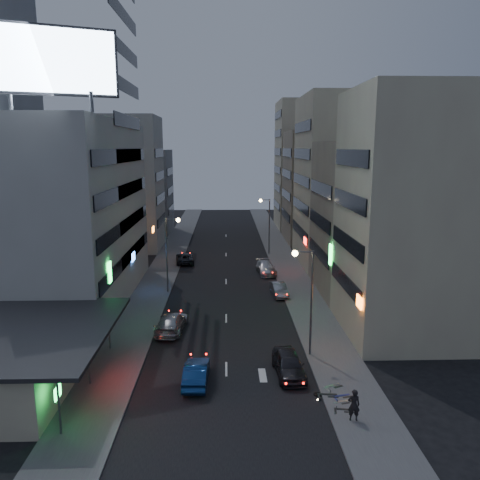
{
  "coord_description": "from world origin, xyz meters",
  "views": [
    {
      "loc": [
        0.05,
        -26.67,
        15.41
      ],
      "look_at": [
        1.34,
        16.15,
        6.91
      ],
      "focal_mm": 35.0,
      "sensor_mm": 36.0,
      "label": 1
    }
  ],
  "objects_px": {
    "person": "(354,405)",
    "scooter_black_a": "(354,401)",
    "parked_car_right_near": "(289,364)",
    "scooter_silver_a": "(347,392)",
    "scooter_blue": "(349,386)",
    "parked_car_right_far": "(266,268)",
    "scooter_black_b": "(337,386)",
    "road_car_silver": "(172,322)",
    "parked_car_left": "(185,258)",
    "scooter_silver_b": "(339,375)",
    "parked_car_right_mid": "(279,289)",
    "road_car_blue": "(196,373)"
  },
  "relations": [
    {
      "from": "person",
      "to": "scooter_black_a",
      "type": "height_order",
      "value": "person"
    },
    {
      "from": "parked_car_right_near",
      "to": "scooter_silver_a",
      "type": "distance_m",
      "value": 4.75
    },
    {
      "from": "scooter_black_a",
      "to": "scooter_blue",
      "type": "distance_m",
      "value": 1.81
    },
    {
      "from": "scooter_silver_a",
      "to": "parked_car_right_near",
      "type": "bearing_deg",
      "value": 27.03
    },
    {
      "from": "parked_car_right_far",
      "to": "person",
      "type": "xyz_separation_m",
      "value": [
        2.27,
        -32.01,
        0.33
      ]
    },
    {
      "from": "person",
      "to": "scooter_black_b",
      "type": "height_order",
      "value": "person"
    },
    {
      "from": "road_car_silver",
      "to": "scooter_black_a",
      "type": "height_order",
      "value": "road_car_silver"
    },
    {
      "from": "road_car_silver",
      "to": "scooter_silver_a",
      "type": "bearing_deg",
      "value": 141.53
    },
    {
      "from": "parked_car_right_near",
      "to": "parked_car_left",
      "type": "height_order",
      "value": "parked_car_right_near"
    },
    {
      "from": "road_car_silver",
      "to": "scooter_silver_b",
      "type": "xyz_separation_m",
      "value": [
        12.05,
        -9.55,
        -0.11
      ]
    },
    {
      "from": "parked_car_left",
      "to": "person",
      "type": "bearing_deg",
      "value": 101.94
    },
    {
      "from": "parked_car_right_mid",
      "to": "scooter_silver_a",
      "type": "relative_size",
      "value": 2.51
    },
    {
      "from": "parked_car_right_near",
      "to": "scooter_black_b",
      "type": "relative_size",
      "value": 2.58
    },
    {
      "from": "person",
      "to": "parked_car_left",
      "type": "bearing_deg",
      "value": -68.22
    },
    {
      "from": "parked_car_left",
      "to": "scooter_black_b",
      "type": "relative_size",
      "value": 2.73
    },
    {
      "from": "parked_car_right_near",
      "to": "scooter_silver_b",
      "type": "bearing_deg",
      "value": -29.22
    },
    {
      "from": "parked_car_right_mid",
      "to": "scooter_blue",
      "type": "bearing_deg",
      "value": -89.13
    },
    {
      "from": "scooter_silver_a",
      "to": "scooter_blue",
      "type": "bearing_deg",
      "value": -37.0
    },
    {
      "from": "parked_car_left",
      "to": "person",
      "type": "height_order",
      "value": "person"
    },
    {
      "from": "scooter_blue",
      "to": "scooter_silver_b",
      "type": "xyz_separation_m",
      "value": [
        -0.35,
        1.34,
        0.03
      ]
    },
    {
      "from": "scooter_blue",
      "to": "scooter_black_b",
      "type": "bearing_deg",
      "value": 78.41
    },
    {
      "from": "parked_car_left",
      "to": "scooter_silver_a",
      "type": "relative_size",
      "value": 3.09
    },
    {
      "from": "road_car_silver",
      "to": "scooter_black_a",
      "type": "relative_size",
      "value": 3.14
    },
    {
      "from": "road_car_blue",
      "to": "person",
      "type": "distance_m",
      "value": 10.42
    },
    {
      "from": "scooter_black_a",
      "to": "scooter_silver_a",
      "type": "xyz_separation_m",
      "value": [
        -0.13,
        1.08,
        -0.03
      ]
    },
    {
      "from": "road_car_silver",
      "to": "scooter_silver_b",
      "type": "bearing_deg",
      "value": 146.97
    },
    {
      "from": "scooter_blue",
      "to": "scooter_silver_a",
      "type": "bearing_deg",
      "value": 144.52
    },
    {
      "from": "parked_car_right_mid",
      "to": "scooter_black_b",
      "type": "bearing_deg",
      "value": -91.22
    },
    {
      "from": "parked_car_right_near",
      "to": "road_car_silver",
      "type": "height_order",
      "value": "parked_car_right_near"
    },
    {
      "from": "parked_car_right_near",
      "to": "scooter_blue",
      "type": "height_order",
      "value": "parked_car_right_near"
    },
    {
      "from": "parked_car_right_near",
      "to": "scooter_black_a",
      "type": "bearing_deg",
      "value": -58.33
    },
    {
      "from": "parked_car_right_near",
      "to": "scooter_black_a",
      "type": "xyz_separation_m",
      "value": [
        3.28,
        -4.63,
        -0.16
      ]
    },
    {
      "from": "road_car_silver",
      "to": "scooter_silver_b",
      "type": "height_order",
      "value": "road_car_silver"
    },
    {
      "from": "parked_car_left",
      "to": "scooter_black_a",
      "type": "relative_size",
      "value": 2.9
    },
    {
      "from": "parked_car_right_near",
      "to": "parked_car_left",
      "type": "distance_m",
      "value": 33.57
    },
    {
      "from": "scooter_black_a",
      "to": "scooter_silver_a",
      "type": "distance_m",
      "value": 1.08
    },
    {
      "from": "road_car_blue",
      "to": "scooter_silver_a",
      "type": "bearing_deg",
      "value": 166.1
    },
    {
      "from": "scooter_black_b",
      "to": "scooter_black_a",
      "type": "bearing_deg",
      "value": -156.43
    },
    {
      "from": "parked_car_right_mid",
      "to": "road_car_silver",
      "type": "bearing_deg",
      "value": -142.35
    },
    {
      "from": "parked_car_right_far",
      "to": "scooter_black_a",
      "type": "bearing_deg",
      "value": -90.35
    },
    {
      "from": "road_car_blue",
      "to": "scooter_silver_b",
      "type": "relative_size",
      "value": 2.45
    },
    {
      "from": "scooter_black_a",
      "to": "scooter_silver_b",
      "type": "relative_size",
      "value": 0.95
    },
    {
      "from": "scooter_silver_a",
      "to": "scooter_black_b",
      "type": "relative_size",
      "value": 0.88
    },
    {
      "from": "road_car_silver",
      "to": "scooter_silver_b",
      "type": "distance_m",
      "value": 15.38
    },
    {
      "from": "parked_car_left",
      "to": "scooter_black_b",
      "type": "bearing_deg",
      "value": 103.03
    },
    {
      "from": "scooter_silver_b",
      "to": "parked_car_right_near",
      "type": "bearing_deg",
      "value": 40.44
    },
    {
      "from": "parked_car_left",
      "to": "scooter_blue",
      "type": "bearing_deg",
      "value": 104.12
    },
    {
      "from": "person",
      "to": "scooter_silver_a",
      "type": "bearing_deg",
      "value": -92.53
    },
    {
      "from": "parked_car_left",
      "to": "road_car_silver",
      "type": "distance_m",
      "value": 24.02
    },
    {
      "from": "scooter_black_b",
      "to": "parked_car_right_far",
      "type": "bearing_deg",
      "value": 9.49
    }
  ]
}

